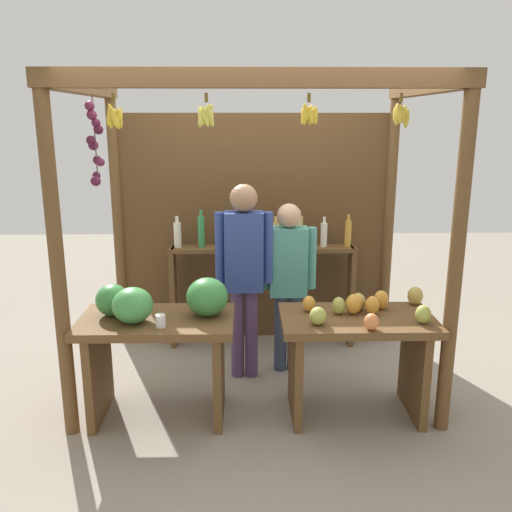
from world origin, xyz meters
TOP-DOWN VIEW (x-y plane):
  - ground_plane at (0.00, 0.00)m, footprint 12.00×12.00m
  - market_stall at (-0.01, 0.40)m, footprint 2.80×1.86m
  - fruit_counter_left at (-0.72, -0.66)m, footprint 1.12×0.64m
  - fruit_counter_right at (0.75, -0.65)m, footprint 1.14×0.66m
  - bottle_shelf_unit at (0.08, 0.66)m, footprint 1.79×0.22m
  - vendor_man at (-0.10, -0.02)m, footprint 0.48×0.23m
  - vendor_woman at (0.28, 0.09)m, footprint 0.48×0.20m

SIDE VIEW (x-z plane):
  - ground_plane at x=0.00m, z-range 0.00..0.00m
  - fruit_counter_right at x=0.75m, z-range 0.12..1.06m
  - fruit_counter_left at x=-0.72m, z-range 0.16..1.23m
  - bottle_shelf_unit at x=0.08m, z-range 0.13..1.48m
  - vendor_woman at x=0.28m, z-range 0.14..1.65m
  - vendor_man at x=-0.10m, z-range 0.17..1.85m
  - market_stall at x=-0.01m, z-range 0.20..2.69m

